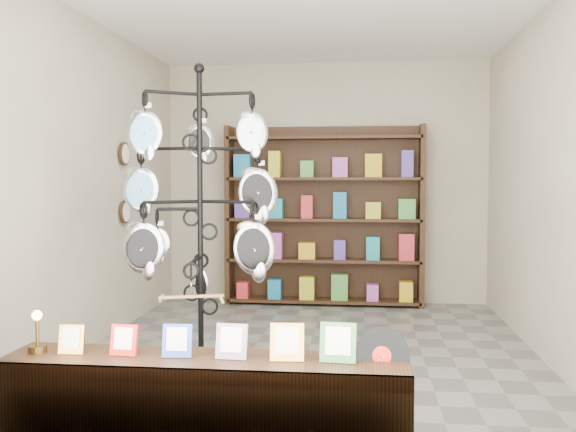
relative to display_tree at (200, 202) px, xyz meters
name	(u,v)px	position (x,y,z in m)	size (l,w,h in m)	color
ground	(308,353)	(0.69, 1.06, -1.36)	(5.00, 5.00, 0.00)	slate
room_envelope	(308,143)	(0.69, 1.06, 0.49)	(5.00, 5.00, 5.00)	#BEB299
display_tree	(200,202)	(0.00, 0.00, 0.00)	(1.22, 1.19, 2.36)	black
front_shelf	(205,406)	(0.32, -1.14, -1.09)	(2.23, 0.46, 0.79)	black
back_shelving	(324,221)	(0.69, 3.35, -0.33)	(2.42, 0.36, 2.20)	black
wall_clocks	(125,183)	(-1.28, 1.86, 0.14)	(0.03, 0.24, 0.84)	black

